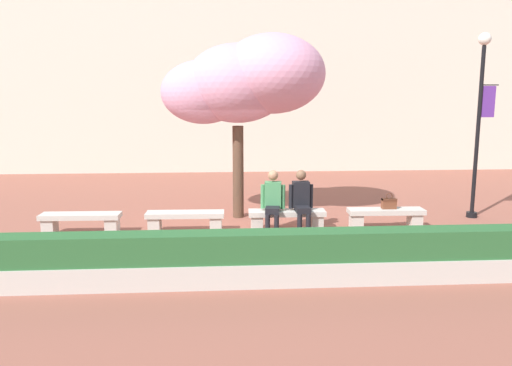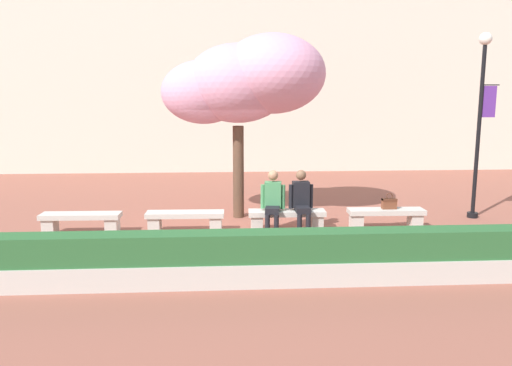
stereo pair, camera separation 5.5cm
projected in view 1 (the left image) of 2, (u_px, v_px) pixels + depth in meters
ground_plane at (236, 232)px, 10.35m from camera, size 100.00×100.00×0.00m
building_facade at (228, 36)px, 19.82m from camera, size 28.00×4.00×10.33m
stone_bench_west_end at (81, 221)px, 10.09m from camera, size 1.60×0.46×0.45m
stone_bench_near_west at (185, 219)px, 10.23m from camera, size 1.60×0.46×0.45m
stone_bench_center at (287, 218)px, 10.37m from camera, size 1.60×0.46×0.45m
stone_bench_near_east at (386, 216)px, 10.51m from camera, size 1.60×0.46×0.45m
person_seated_left at (273, 199)px, 10.23m from camera, size 0.51×0.72×1.29m
person_seated_right at (302, 199)px, 10.27m from camera, size 0.51×0.69×1.29m
handbag at (389, 203)px, 10.48m from camera, size 0.30×0.15×0.34m
cherry_tree_main at (246, 81)px, 11.13m from camera, size 3.66×2.55×4.16m
lamp_post_with_banner at (480, 109)px, 11.24m from camera, size 0.54×0.28×4.18m
planter_hedge_foreground at (242, 259)px, 7.42m from camera, size 10.50×0.50×0.80m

